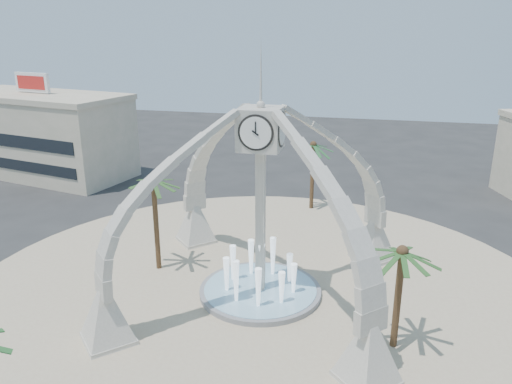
% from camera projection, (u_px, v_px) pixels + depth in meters
% --- Properties ---
extents(ground, '(140.00, 140.00, 0.00)m').
position_uv_depth(ground, '(260.00, 294.00, 32.93)').
color(ground, '#282828').
rests_on(ground, ground).
extents(plaza, '(40.00, 40.00, 0.06)m').
position_uv_depth(plaza, '(260.00, 293.00, 32.92)').
color(plaza, '#BBAC8B').
rests_on(plaza, ground).
extents(clock_tower, '(17.94, 17.94, 16.30)m').
position_uv_depth(clock_tower, '(261.00, 201.00, 30.91)').
color(clock_tower, beige).
rests_on(clock_tower, ground).
extents(fountain, '(8.00, 8.00, 3.62)m').
position_uv_depth(fountain, '(260.00, 290.00, 32.84)').
color(fountain, gray).
rests_on(fountain, ground).
extents(building_nw, '(23.75, 13.73, 11.90)m').
position_uv_depth(building_nw, '(39.00, 134.00, 58.90)').
color(building_nw, beige).
rests_on(building_nw, ground).
extents(palm_east, '(4.56, 4.56, 6.50)m').
position_uv_depth(palm_east, '(402.00, 253.00, 25.75)').
color(palm_east, brown).
rests_on(palm_east, ground).
extents(palm_west, '(4.88, 4.88, 7.50)m').
position_uv_depth(palm_west, '(153.00, 181.00, 34.35)').
color(palm_west, brown).
rests_on(palm_west, ground).
extents(palm_north, '(4.46, 4.46, 7.11)m').
position_uv_depth(palm_north, '(313.00, 146.00, 46.62)').
color(palm_north, brown).
rests_on(palm_north, ground).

